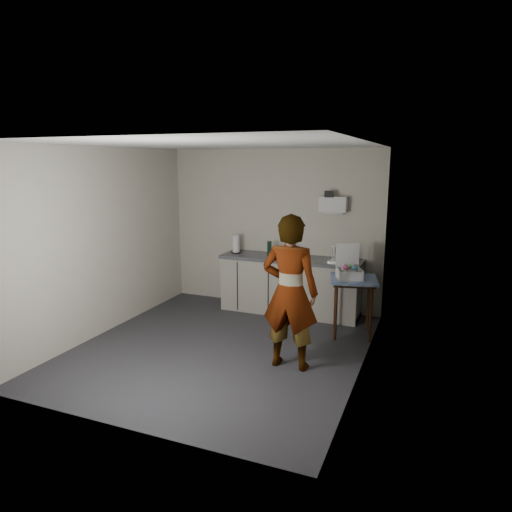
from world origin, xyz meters
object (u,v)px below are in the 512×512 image
at_px(soda_can, 284,253).
at_px(standing_man, 290,292).
at_px(kitchen_counter, 290,287).
at_px(paper_towel, 236,244).
at_px(dark_bottle, 269,249).
at_px(bakery_box, 349,271).
at_px(dish_rack, 341,258).
at_px(soap_bottle, 286,249).
at_px(side_table, 353,286).

bearing_deg(soda_can, standing_man, -69.43).
height_order(kitchen_counter, paper_towel, paper_towel).
bearing_deg(dark_bottle, bakery_box, -22.71).
bearing_deg(dish_rack, kitchen_counter, 179.30).
xyz_separation_m(dark_bottle, dish_rack, (1.15, 0.02, -0.06)).
height_order(kitchen_counter, standing_man, standing_man).
distance_m(soap_bottle, dish_rack, 0.87).
bearing_deg(kitchen_counter, bakery_box, -30.36).
relative_size(side_table, standing_man, 0.45).
xyz_separation_m(side_table, dark_bottle, (-1.45, 0.57, 0.32)).
relative_size(side_table, soap_bottle, 3.05).
height_order(standing_man, dish_rack, standing_man).
distance_m(kitchen_counter, paper_towel, 1.14).
xyz_separation_m(soda_can, bakery_box, (1.14, -0.56, -0.06)).
bearing_deg(dark_bottle, standing_man, -63.22).
height_order(dark_bottle, bakery_box, bakery_box).
relative_size(standing_man, bakery_box, 3.98).
bearing_deg(dish_rack, soda_can, -177.79).
height_order(kitchen_counter, bakery_box, bakery_box).
relative_size(kitchen_counter, soap_bottle, 8.36).
distance_m(side_table, standing_man, 1.40).
xyz_separation_m(kitchen_counter, side_table, (1.10, -0.60, 0.29)).
xyz_separation_m(dark_bottle, paper_towel, (-0.60, 0.03, 0.02)).
distance_m(soda_can, paper_towel, 0.85).
distance_m(standing_man, soap_bottle, 1.95).
height_order(kitchen_counter, dark_bottle, dark_bottle).
relative_size(standing_man, soda_can, 13.43).
xyz_separation_m(side_table, paper_towel, (-2.05, 0.61, 0.34)).
height_order(dark_bottle, paper_towel, paper_towel).
xyz_separation_m(dish_rack, bakery_box, (0.23, -0.59, -0.05)).
height_order(soap_bottle, soda_can, soap_bottle).
xyz_separation_m(kitchen_counter, dish_rack, (0.80, -0.01, 0.54)).
bearing_deg(bakery_box, standing_man, -131.39).
bearing_deg(bakery_box, soap_bottle, 130.94).
xyz_separation_m(dark_bottle, bakery_box, (1.38, -0.58, -0.11)).
relative_size(soda_can, paper_towel, 0.45).
bearing_deg(dish_rack, soap_bottle, -176.83).
bearing_deg(paper_towel, soda_can, -3.40).
height_order(side_table, dish_rack, dish_rack).
bearing_deg(side_table, standing_man, -124.11).
xyz_separation_m(side_table, bakery_box, (-0.07, -0.00, 0.21)).
bearing_deg(side_table, kitchen_counter, 138.77).
distance_m(kitchen_counter, dark_bottle, 0.70).
bearing_deg(soap_bottle, standing_man, -70.44).
relative_size(dark_bottle, bakery_box, 0.52).
relative_size(soda_can, bakery_box, 0.30).
bearing_deg(soda_can, dish_rack, 2.21).
bearing_deg(dark_bottle, side_table, -21.59).
xyz_separation_m(kitchen_counter, standing_man, (0.59, -1.89, 0.49)).
bearing_deg(soap_bottle, kitchen_counter, 43.12).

